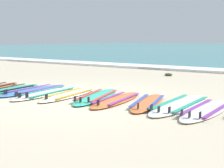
# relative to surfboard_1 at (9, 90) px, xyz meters

# --- Properties ---
(ground_plane) EXTENTS (80.00, 80.00, 0.00)m
(ground_plane) POSITION_rel_surfboard_1_xyz_m (2.12, 0.14, -0.04)
(ground_plane) COLOR #C1B599
(wave_foam_strip) EXTENTS (80.00, 1.29, 0.11)m
(wave_foam_strip) POSITION_rel_surfboard_1_xyz_m (2.12, 7.73, 0.02)
(wave_foam_strip) COLOR white
(wave_foam_strip) RESTS_ON ground
(surfboard_1) EXTENTS (0.69, 2.20, 0.18)m
(surfboard_1) POSITION_rel_surfboard_1_xyz_m (0.00, 0.00, 0.00)
(surfboard_1) COLOR #2DB793
(surfboard_1) RESTS_ON ground
(surfboard_2) EXTENTS (0.59, 2.30, 0.18)m
(surfboard_2) POSITION_rel_surfboard_1_xyz_m (0.64, 0.27, -0.00)
(surfboard_2) COLOR #3875CC
(surfboard_2) RESTS_ON ground
(surfboard_3) EXTENTS (0.73, 2.37, 0.18)m
(surfboard_3) POSITION_rel_surfboard_1_xyz_m (1.22, 0.16, 0.00)
(surfboard_3) COLOR white
(surfboard_3) RESTS_ON ground
(surfboard_4) EXTENTS (0.72, 2.18, 0.18)m
(surfboard_4) POSITION_rel_surfboard_1_xyz_m (1.84, 0.27, 0.00)
(surfboard_4) COLOR white
(surfboard_4) RESTS_ON ground
(surfboard_5) EXTENTS (1.09, 2.34, 0.18)m
(surfboard_5) POSITION_rel_surfboard_1_xyz_m (2.53, 0.45, 0.00)
(surfboard_5) COLOR #2DB793
(surfboard_5) RESTS_ON ground
(surfboard_6) EXTENTS (0.75, 2.19, 0.18)m
(surfboard_6) POSITION_rel_surfboard_1_xyz_m (3.13, 0.38, 0.00)
(surfboard_6) COLOR orange
(surfboard_6) RESTS_ON ground
(surfboard_7) EXTENTS (0.99, 2.13, 0.18)m
(surfboard_7) POSITION_rel_surfboard_1_xyz_m (3.85, 0.48, 0.00)
(surfboard_7) COLOR orange
(surfboard_7) RESTS_ON ground
(surfboard_8) EXTENTS (0.69, 2.60, 0.18)m
(surfboard_8) POSITION_rel_surfboard_1_xyz_m (4.50, 0.67, 0.00)
(surfboard_8) COLOR white
(surfboard_8) RESTS_ON ground
(surfboard_9) EXTENTS (0.65, 2.35, 0.18)m
(surfboard_9) POSITION_rel_surfboard_1_xyz_m (5.11, 0.48, 0.00)
(surfboard_9) COLOR white
(surfboard_9) RESTS_ON ground
(seaweed_clump_near_shoreline) EXTENTS (0.29, 0.23, 0.10)m
(seaweed_clump_near_shoreline) POSITION_rel_surfboard_1_xyz_m (2.21, 5.41, 0.01)
(seaweed_clump_near_shoreline) COLOR #2D381E
(seaweed_clump_near_shoreline) RESTS_ON ground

